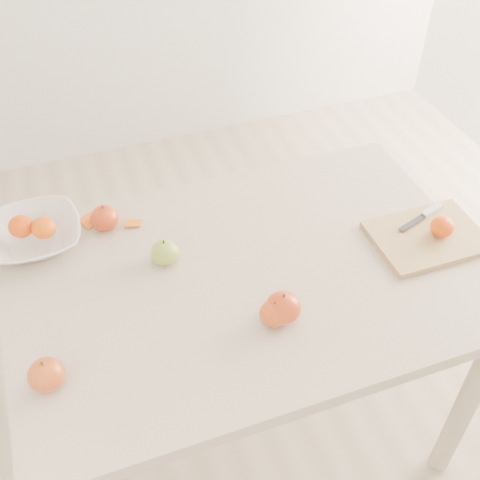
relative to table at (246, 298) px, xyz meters
name	(u,v)px	position (x,y,z in m)	size (l,w,h in m)	color
ground	(245,424)	(0.00, 0.00, -0.65)	(3.50, 3.50, 0.00)	#C6B293
table	(246,298)	(0.00, 0.00, 0.00)	(1.20, 0.80, 0.75)	beige
cutting_board	(427,237)	(0.50, -0.05, 0.11)	(0.29, 0.21, 0.02)	tan
board_tangerine	(442,227)	(0.53, -0.06, 0.14)	(0.06, 0.06, 0.05)	#D94307
fruit_bowl	(34,235)	(-0.49, 0.29, 0.13)	(0.25, 0.25, 0.06)	white
bowl_tangerine_near	(21,226)	(-0.51, 0.30, 0.16)	(0.07, 0.07, 0.06)	#CA4F07
bowl_tangerine_far	(44,228)	(-0.46, 0.28, 0.16)	(0.06, 0.06, 0.06)	#E14907
orange_peel_a	(92,221)	(-0.34, 0.33, 0.10)	(0.06, 0.04, 0.00)	orange
orange_peel_b	(133,224)	(-0.23, 0.28, 0.10)	(0.04, 0.04, 0.00)	orange
paring_knife	(429,212)	(0.54, 0.02, 0.12)	(0.17, 0.07, 0.01)	white
apple_green	(165,252)	(-0.18, 0.11, 0.13)	(0.07, 0.07, 0.07)	#689B29
apple_red_e	(274,313)	(0.00, -0.17, 0.13)	(0.07, 0.07, 0.06)	maroon
apple_red_a	(105,218)	(-0.30, 0.29, 0.13)	(0.08, 0.08, 0.07)	#9C1102
apple_red_d	(46,375)	(-0.51, -0.16, 0.13)	(0.08, 0.08, 0.07)	maroon
apple_red_c	(283,307)	(0.03, -0.16, 0.14)	(0.08, 0.08, 0.08)	maroon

